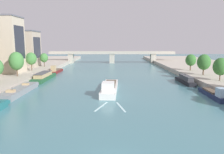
{
  "coord_description": "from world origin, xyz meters",
  "views": [
    {
      "loc": [
        0.01,
        -18.21,
        11.63
      ],
      "look_at": [
        0.0,
        40.33,
        2.07
      ],
      "focal_mm": 33.91,
      "sensor_mm": 36.0,
      "label": 1
    }
  ],
  "objects_px": {
    "barge_midriver": "(110,87)",
    "moored_boat_left_gap_after": "(44,77)",
    "tree_right_second": "(221,67)",
    "tree_left_nearest": "(16,61)",
    "tree_left_by_lamp": "(31,59)",
    "tree_right_by_lamp": "(204,62)",
    "tree_right_far": "(191,60)",
    "tree_left_third": "(44,58)",
    "moored_boat_left_end": "(56,71)",
    "moored_boat_left_lone": "(20,90)",
    "moored_boat_right_far": "(185,80)",
    "bridge_far": "(112,55)",
    "moored_boat_right_lone": "(213,94)"
  },
  "relations": [
    {
      "from": "barge_midriver",
      "to": "tree_left_by_lamp",
      "type": "xyz_separation_m",
      "value": [
        -28.48,
        26.22,
        4.94
      ]
    },
    {
      "from": "moored_boat_left_end",
      "to": "tree_right_far",
      "type": "distance_m",
      "value": 50.5
    },
    {
      "from": "moored_boat_right_lone",
      "to": "moored_boat_right_far",
      "type": "xyz_separation_m",
      "value": [
        -0.63,
        15.8,
        0.19
      ]
    },
    {
      "from": "tree_right_second",
      "to": "tree_right_by_lamp",
      "type": "bearing_deg",
      "value": 91.45
    },
    {
      "from": "tree_right_far",
      "to": "tree_left_third",
      "type": "bearing_deg",
      "value": 168.09
    },
    {
      "from": "tree_left_nearest",
      "to": "bridge_far",
      "type": "distance_m",
      "value": 64.72
    },
    {
      "from": "moored_boat_left_lone",
      "to": "moored_boat_right_lone",
      "type": "distance_m",
      "value": 43.26
    },
    {
      "from": "moored_boat_right_far",
      "to": "tree_right_far",
      "type": "xyz_separation_m",
      "value": [
        7.27,
        16.15,
        4.38
      ]
    },
    {
      "from": "barge_midriver",
      "to": "moored_boat_right_lone",
      "type": "relative_size",
      "value": 1.54
    },
    {
      "from": "tree_left_by_lamp",
      "to": "tree_right_by_lamp",
      "type": "xyz_separation_m",
      "value": [
        57.35,
        -10.87,
        -0.27
      ]
    },
    {
      "from": "barge_midriver",
      "to": "moored_boat_right_far",
      "type": "xyz_separation_m",
      "value": [
        21.61,
        10.14,
        0.01
      ]
    },
    {
      "from": "tree_left_nearest",
      "to": "tree_left_third",
      "type": "distance_m",
      "value": 25.25
    },
    {
      "from": "moored_boat_left_lone",
      "to": "tree_right_by_lamp",
      "type": "distance_m",
      "value": 52.74
    },
    {
      "from": "tree_left_third",
      "to": "barge_midriver",
      "type": "bearing_deg",
      "value": -54.04
    },
    {
      "from": "moored_boat_left_lone",
      "to": "tree_right_second",
      "type": "height_order",
      "value": "tree_right_second"
    },
    {
      "from": "barge_midriver",
      "to": "tree_left_by_lamp",
      "type": "relative_size",
      "value": 2.82
    },
    {
      "from": "barge_midriver",
      "to": "moored_boat_right_lone",
      "type": "distance_m",
      "value": 22.94
    },
    {
      "from": "moored_boat_left_end",
      "to": "tree_right_far",
      "type": "xyz_separation_m",
      "value": [
        50.02,
        -5.25,
        4.48
      ]
    },
    {
      "from": "moored_boat_left_end",
      "to": "tree_left_by_lamp",
      "type": "height_order",
      "value": "tree_left_by_lamp"
    },
    {
      "from": "moored_boat_left_lone",
      "to": "tree_left_by_lamp",
      "type": "distance_m",
      "value": 29.29
    },
    {
      "from": "barge_midriver",
      "to": "moored_boat_right_lone",
      "type": "bearing_deg",
      "value": -14.27
    },
    {
      "from": "tree_right_second",
      "to": "tree_right_far",
      "type": "height_order",
      "value": "tree_right_second"
    },
    {
      "from": "moored_boat_left_end",
      "to": "tree_left_by_lamp",
      "type": "relative_size",
      "value": 1.8
    },
    {
      "from": "barge_midriver",
      "to": "tree_right_second",
      "type": "distance_m",
      "value": 29.97
    },
    {
      "from": "tree_left_third",
      "to": "tree_right_far",
      "type": "height_order",
      "value": "tree_right_far"
    },
    {
      "from": "moored_boat_left_lone",
      "to": "moored_boat_left_gap_after",
      "type": "distance_m",
      "value": 17.57
    },
    {
      "from": "tree_right_second",
      "to": "tree_right_by_lamp",
      "type": "xyz_separation_m",
      "value": [
        -0.25,
        9.77,
        0.28
      ]
    },
    {
      "from": "tree_right_second",
      "to": "bridge_far",
      "type": "relative_size",
      "value": 0.09
    },
    {
      "from": "barge_midriver",
      "to": "tree_right_by_lamp",
      "type": "xyz_separation_m",
      "value": [
        28.87,
        15.35,
        4.67
      ]
    },
    {
      "from": "moored_boat_right_far",
      "to": "tree_right_by_lamp",
      "type": "relative_size",
      "value": 1.93
    },
    {
      "from": "barge_midriver",
      "to": "tree_right_far",
      "type": "height_order",
      "value": "tree_right_far"
    },
    {
      "from": "moored_boat_right_far",
      "to": "tree_right_far",
      "type": "relative_size",
      "value": 2.13
    },
    {
      "from": "moored_boat_left_end",
      "to": "tree_right_second",
      "type": "height_order",
      "value": "tree_right_second"
    },
    {
      "from": "tree_left_by_lamp",
      "to": "tree_right_second",
      "type": "bearing_deg",
      "value": -19.72
    },
    {
      "from": "moored_boat_left_gap_after",
      "to": "tree_right_far",
      "type": "xyz_separation_m",
      "value": [
        49.79,
        10.28,
        4.36
      ]
    },
    {
      "from": "tree_left_by_lamp",
      "to": "tree_right_second",
      "type": "relative_size",
      "value": 1.07
    },
    {
      "from": "moored_boat_left_lone",
      "to": "tree_left_nearest",
      "type": "distance_m",
      "value": 17.08
    },
    {
      "from": "moored_boat_left_gap_after",
      "to": "tree_left_nearest",
      "type": "xyz_separation_m",
      "value": [
        -6.96,
        -3.01,
        5.18
      ]
    },
    {
      "from": "moored_boat_left_gap_after",
      "to": "barge_midriver",
      "type": "bearing_deg",
      "value": -37.44
    },
    {
      "from": "moored_boat_left_end",
      "to": "moored_boat_right_far",
      "type": "relative_size",
      "value": 0.94
    },
    {
      "from": "moored_boat_left_gap_after",
      "to": "tree_right_far",
      "type": "distance_m",
      "value": 51.02
    },
    {
      "from": "tree_right_second",
      "to": "tree_left_nearest",
      "type": "bearing_deg",
      "value": 172.59
    },
    {
      "from": "moored_boat_left_lone",
      "to": "tree_right_by_lamp",
      "type": "height_order",
      "value": "tree_right_by_lamp"
    },
    {
      "from": "bridge_far",
      "to": "moored_boat_left_end",
      "type": "bearing_deg",
      "value": -118.71
    },
    {
      "from": "barge_midriver",
      "to": "moored_boat_left_gap_after",
      "type": "distance_m",
      "value": 26.33
    },
    {
      "from": "moored_boat_right_far",
      "to": "tree_right_far",
      "type": "distance_m",
      "value": 18.24
    },
    {
      "from": "moored_boat_left_end",
      "to": "tree_left_nearest",
      "type": "distance_m",
      "value": 20.43
    },
    {
      "from": "bridge_far",
      "to": "moored_boat_right_far",
      "type": "bearing_deg",
      "value": -70.93
    },
    {
      "from": "moored_boat_left_gap_after",
      "to": "moored_boat_left_end",
      "type": "xyz_separation_m",
      "value": [
        -0.24,
        15.54,
        -0.13
      ]
    },
    {
      "from": "tree_right_by_lamp",
      "to": "tree_right_far",
      "type": "bearing_deg",
      "value": 89.98
    }
  ]
}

